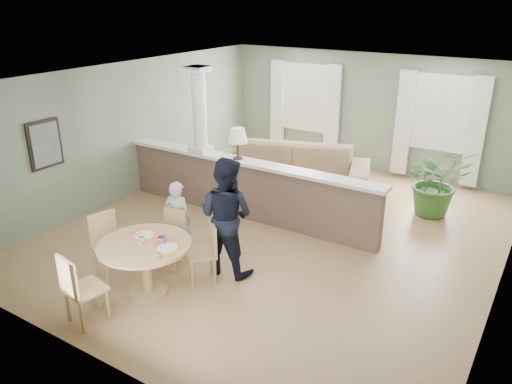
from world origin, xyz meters
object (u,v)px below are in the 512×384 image
Objects in this scene: man_person at (226,216)px; dining_table at (146,254)px; sofa at (289,170)px; chair_side at (108,242)px; houseplant at (436,181)px; chair_far_boy at (172,235)px; chair_far_man at (206,250)px; child_person at (178,219)px; chair_near at (79,287)px.

dining_table is at bearing 59.53° from man_person.
chair_side is (-0.60, -4.38, 0.06)m from sofa.
chair_side is at bearing -116.21° from sofa.
houseplant is 4.99m from chair_far_boy.
sofa is 3.67× the size of chair_far_man.
dining_table is 1.14m from child_person.
chair_far_boy is 0.98× the size of chair_far_man.
houseplant reaches higher than chair_far_man.
houseplant is at bearing -105.60° from chair_near.
child_person is at bearing -2.34° from man_person.
chair_side is 0.55× the size of man_person.
chair_far_man is at bearing -117.94° from houseplant.
houseplant is 1.04× the size of dining_table.
chair_near is at bearing -102.17° from dining_table.
sofa is at bearing 141.85° from chair_far_man.
child_person is (0.46, 1.03, 0.09)m from chair_side.
chair_side is at bearing 176.34° from dining_table.
chair_far_man is (-2.20, -4.14, -0.17)m from houseplant.
chair_far_man is at bearing -47.85° from chair_side.
houseplant is 1.35× the size of chair_side.
chair_far_man is 0.56m from man_person.
houseplant is at bearing -10.06° from sofa.
chair_side is (-1.28, -0.66, 0.05)m from chair_far_man.
man_person is at bearing 170.67° from child_person.
chair_side is at bearing -125.91° from houseplant.
chair_near is at bearing 84.18° from child_person.
chair_far_boy is 0.70× the size of child_person.
chair_near is 1.18m from chair_side.
chair_far_boy is (-0.04, -3.62, 0.00)m from sofa.
man_person reaches higher than chair_near.
houseplant is 4.83m from child_person.
chair_side is (-3.48, -4.80, -0.12)m from houseplant.
man_person is at bearing -38.18° from chair_side.
man_person is (0.57, 1.09, 0.28)m from dining_table.
chair_far_boy is at bearing -77.86° from chair_near.
dining_table is 0.86m from chair_far_boy.
chair_far_boy is at bearing 100.82° from child_person.
chair_far_man is 0.71× the size of child_person.
sofa is 2.91m from houseplant.
sofa is 5.40m from chair_near.
sofa is 3.74× the size of chair_far_boy.
chair_side is 1.76m from man_person.
chair_side is at bearing -134.43° from chair_far_boy.
child_person is (-0.14, 2.04, 0.09)m from chair_near.
man_person is at bearing 116.87° from chair_far_man.
sofa is 3.62m from chair_far_boy.
child_person is (-3.02, -3.78, -0.04)m from houseplant.
sofa is 3.46m from man_person.
houseplant is 0.74× the size of man_person.
chair_far_man is at bearing 56.54° from dining_table.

